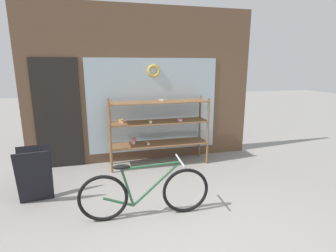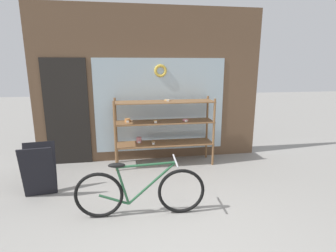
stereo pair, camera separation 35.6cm
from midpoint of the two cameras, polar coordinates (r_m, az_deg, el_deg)
The scene contains 5 objects.
ground_plane at distance 3.28m, azimuth 0.40°, elevation -23.68°, with size 30.00×30.00×0.00m, color gray.
storefront_facade at distance 5.38m, azimuth -7.83°, elevation 8.10°, with size 4.61×0.13×3.09m.
display_case at distance 5.15m, azimuth -4.18°, elevation 0.32°, with size 1.94×0.49×1.34m.
bicycle at distance 3.55m, azimuth -8.00°, elevation -14.22°, with size 1.72×0.46×0.77m.
sandwich_board at distance 4.40m, azimuth -29.17°, elevation -9.37°, with size 0.50×0.43×0.80m.
Camera 1 is at (-0.85, -2.50, 1.97)m, focal length 28.00 mm.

